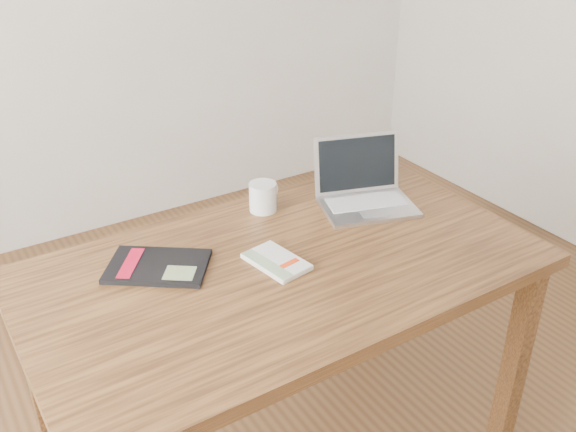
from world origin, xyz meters
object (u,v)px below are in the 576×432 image
black_guidebook (158,266)px  laptop (364,190)px  coffee_mug (263,196)px  desk (284,290)px  white_guidebook (276,262)px

black_guidebook → laptop: laptop is taller
coffee_mug → desk: bearing=-134.5°
desk → white_guidebook: 0.10m
white_guidebook → laptop: laptop is taller
white_guidebook → coffee_mug: coffee_mug is taller
desk → coffee_mug: (0.11, 0.29, 0.14)m
white_guidebook → desk: bearing=-21.0°
black_guidebook → desk: bearing=-80.7°
laptop → white_guidebook: bearing=-141.6°
white_guidebook → laptop: bearing=10.9°
desk → coffee_mug: coffee_mug is taller
white_guidebook → laptop: 0.45m
black_guidebook → coffee_mug: (0.41, 0.14, 0.04)m
white_guidebook → laptop: size_ratio=0.56×
desk → white_guidebook: white_guidebook is taller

